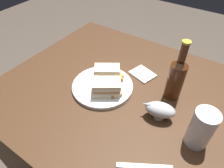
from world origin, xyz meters
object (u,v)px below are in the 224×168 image
at_px(pint_glass, 200,130).
at_px(cider_bottle, 176,77).
at_px(gravy_boat, 160,110).
at_px(sandwich_half_left, 107,87).
at_px(plate, 103,86).
at_px(napkin, 143,74).
at_px(sandwich_half_right, 107,73).
at_px(fork, 144,167).

distance_m(pint_glass, cider_bottle, 0.23).
bearing_deg(gravy_boat, sandwich_half_left, -176.36).
bearing_deg(cider_bottle, gravy_boat, -89.50).
height_order(plate, pint_glass, pint_glass).
xyz_separation_m(pint_glass, napkin, (-0.32, 0.22, -0.06)).
xyz_separation_m(pint_glass, cider_bottle, (-0.15, 0.17, 0.04)).
height_order(pint_glass, napkin, pint_glass).
relative_size(sandwich_half_left, napkin, 1.26).
height_order(cider_bottle, napkin, cider_bottle).
bearing_deg(sandwich_half_right, fork, -39.28).
distance_m(plate, sandwich_half_right, 0.07).
distance_m(sandwich_half_right, cider_bottle, 0.30).
height_order(sandwich_half_right, cider_bottle, cider_bottle).
height_order(cider_bottle, fork, cider_bottle).
distance_m(pint_glass, napkin, 0.40).
distance_m(sandwich_half_right, gravy_boat, 0.30).
bearing_deg(fork, sandwich_half_right, 110.21).
bearing_deg(sandwich_half_left, plate, 146.44).
distance_m(sandwich_half_right, pint_glass, 0.45).
xyz_separation_m(plate, cider_bottle, (0.28, 0.13, 0.10)).
distance_m(sandwich_half_left, gravy_boat, 0.24).
distance_m(pint_glass, fork, 0.22).
bearing_deg(gravy_boat, plate, 177.24).
relative_size(pint_glass, cider_bottle, 0.57).
height_order(sandwich_half_right, gravy_boat, sandwich_half_right).
bearing_deg(pint_glass, fork, -119.93).
relative_size(sandwich_half_right, fork, 0.73).
xyz_separation_m(sandwich_half_right, pint_glass, (0.44, -0.09, 0.02)).
bearing_deg(plate, cider_bottle, 24.66).
xyz_separation_m(cider_bottle, fork, (0.05, -0.35, -0.10)).
distance_m(gravy_boat, cider_bottle, 0.15).
height_order(sandwich_half_left, gravy_boat, sandwich_half_left).
bearing_deg(sandwich_half_right, gravy_boat, -12.50).
distance_m(plate, gravy_boat, 0.28).
relative_size(plate, sandwich_half_right, 2.08).
height_order(gravy_boat, napkin, gravy_boat).
relative_size(sandwich_half_left, fork, 0.77).
xyz_separation_m(sandwich_half_right, napkin, (0.12, 0.13, -0.05)).
xyz_separation_m(plate, fork, (0.33, -0.22, -0.01)).
xyz_separation_m(sandwich_half_left, cider_bottle, (0.24, 0.16, 0.06)).
bearing_deg(plate, gravy_boat, -2.76).
bearing_deg(cider_bottle, fork, -82.19).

